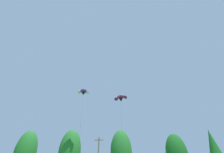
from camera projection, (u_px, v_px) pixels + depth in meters
name	position (u px, v px, depth m)	size (l,w,h in m)	color
treeline_tree_b	(25.00, 152.00, 45.15)	(5.99, 5.99, 15.54)	#472D19
treeline_tree_c	(70.00, 152.00, 41.05)	(5.70, 5.70, 14.46)	#472D19
treeline_tree_d	(121.00, 152.00, 42.42)	(5.80, 5.80, 14.80)	#472D19
treeline_tree_f	(215.00, 151.00, 38.73)	(4.64, 4.64, 13.82)	#472D19
parafoil_kite_high_purple	(83.00, 92.00, 44.41)	(6.58, 15.05, 23.11)	purple
parafoil_kite_mid_magenta	(121.00, 98.00, 40.67)	(3.68, 17.56, 19.53)	#D12893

